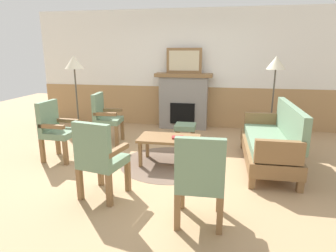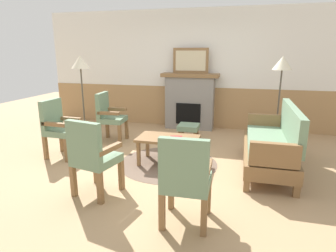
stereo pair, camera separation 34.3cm
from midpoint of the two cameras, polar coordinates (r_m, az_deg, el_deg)
ground_plane at (r=4.62m, az=-2.94°, el=-7.72°), size 14.00×14.00×0.00m
wall_back at (r=6.84m, az=2.01°, el=10.88°), size 7.20×0.14×2.70m
fireplace at (r=6.67m, az=1.64°, el=5.10°), size 1.30×0.44×1.28m
framed_picture at (r=6.58m, az=1.70°, el=12.91°), size 0.80×0.04×0.56m
couch at (r=4.65m, az=17.97°, el=-3.08°), size 0.70×1.80×0.98m
coffee_table at (r=4.54m, az=-1.90°, el=-2.94°), size 0.96×0.56×0.44m
round_rug at (r=4.67m, az=-1.86°, el=-7.42°), size 1.59×1.59×0.01m
book_on_table at (r=4.46m, az=-0.23°, el=-2.31°), size 0.21×0.17×0.03m
footstool at (r=5.68m, az=1.76°, el=-0.39°), size 0.40×0.40×0.36m
armchair_near_fireplace at (r=5.11m, az=-23.32°, el=-0.37°), size 0.50×0.50×0.98m
armchair_by_window_left at (r=5.75m, az=-14.19°, el=1.95°), size 0.51×0.51×0.98m
armchair_front_left at (r=3.57m, az=-16.23°, el=-5.89°), size 0.57×0.57×0.98m
armchair_front_center at (r=2.91m, az=3.02°, el=-10.04°), size 0.49×0.49×0.98m
floor_lamp_by_couch at (r=5.81m, az=19.12°, el=10.83°), size 0.36×0.36×1.68m
floor_lamp_by_chairs at (r=6.02m, az=-19.80°, el=10.88°), size 0.36×0.36×1.68m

